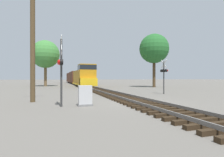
{
  "coord_description": "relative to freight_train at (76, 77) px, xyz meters",
  "views": [
    {
      "loc": [
        -5.21,
        -10.95,
        1.68
      ],
      "look_at": [
        1.1,
        9.1,
        1.63
      ],
      "focal_mm": 28.0,
      "sensor_mm": 36.0,
      "label": 1
    }
  ],
  "objects": [
    {
      "name": "rail_track_bed",
      "position": [
        0.0,
        -41.41,
        -1.73
      ],
      "size": [
        2.6,
        160.0,
        0.31
      ],
      "color": "black",
      "rests_on": "ground"
    },
    {
      "name": "ground_plane",
      "position": [
        0.0,
        -41.41,
        -1.86
      ],
      "size": [
        400.0,
        400.0,
        0.0
      ],
      "primitive_type": "plane",
      "color": "#666059"
    },
    {
      "name": "tree_mid_background",
      "position": [
        -7.49,
        -14.19,
        4.68
      ],
      "size": [
        5.65,
        5.65,
        9.4
      ],
      "color": "brown",
      "rests_on": "ground"
    },
    {
      "name": "relay_cabinet",
      "position": [
        -3.6,
        -41.84,
        -1.26
      ],
      "size": [
        0.87,
        0.52,
        1.23
      ],
      "color": "slate",
      "rests_on": "ground"
    },
    {
      "name": "crossing_signal_near",
      "position": [
        -5.01,
        -41.74,
        0.59
      ],
      "size": [
        0.33,
        1.0,
        4.14
      ],
      "rotation": [
        0.0,
        0.0,
        -1.56
      ],
      "color": "#333333",
      "rests_on": "ground"
    },
    {
      "name": "tree_far_right",
      "position": [
        11.76,
        -24.16,
        5.18
      ],
      "size": [
        5.35,
        5.35,
        9.77
      ],
      "color": "#473521",
      "rests_on": "ground"
    },
    {
      "name": "freight_train",
      "position": [
        0.0,
        0.0,
        0.0
      ],
      "size": [
        3.01,
        46.81,
        4.19
      ],
      "color": "#B77A14",
      "rests_on": "ground"
    },
    {
      "name": "utility_pole",
      "position": [
        -6.85,
        -39.01,
        2.61
      ],
      "size": [
        1.8,
        0.33,
        8.75
      ],
      "color": "#4C3A23",
      "rests_on": "ground"
    },
    {
      "name": "crossing_signal_far",
      "position": [
        5.55,
        -36.48,
        0.41
      ],
      "size": [
        0.38,
        1.01,
        3.63
      ],
      "rotation": [
        0.0,
        0.0,
        1.64
      ],
      "color": "#333333",
      "rests_on": "ground"
    }
  ]
}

